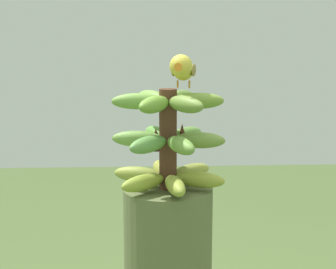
% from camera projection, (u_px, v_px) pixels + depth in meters
% --- Properties ---
extents(banana_bunch, '(0.30, 0.30, 0.26)m').
position_uv_depth(banana_bunch, '(168.00, 139.00, 1.40)').
color(banana_bunch, '#4C2D1E').
rests_on(banana_bunch, banana_tree).
extents(perched_bird, '(0.08, 0.21, 0.09)m').
position_uv_depth(perched_bird, '(183.00, 69.00, 1.38)').
color(perched_bird, '#C68933').
rests_on(perched_bird, banana_bunch).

